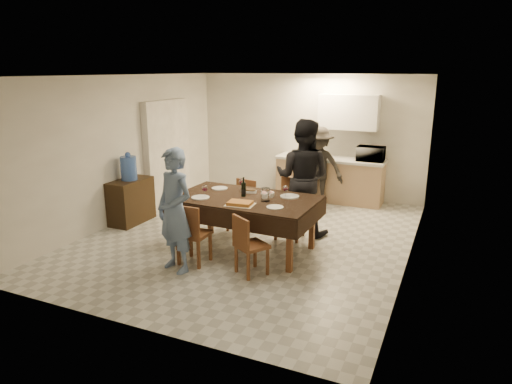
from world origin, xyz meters
TOP-DOWN VIEW (x-y plane):
  - floor at (0.00, 0.00)m, footprint 5.00×6.00m
  - ceiling at (0.00, 0.00)m, footprint 5.00×6.00m
  - wall_back at (0.00, 3.00)m, footprint 5.00×0.02m
  - wall_front at (0.00, -3.00)m, footprint 5.00×0.02m
  - wall_left at (-2.50, 0.00)m, footprint 0.02×6.00m
  - wall_right at (2.50, 0.00)m, footprint 0.02×6.00m
  - stub_partition at (-2.42, 1.20)m, footprint 0.15×1.40m
  - kitchen_base_cabinet at (0.60, 2.68)m, footprint 2.20×0.60m
  - kitchen_worktop at (0.60, 2.68)m, footprint 2.24×0.64m
  - upper_cabinet at (0.90, 2.82)m, footprint 1.20×0.34m
  - dining_table at (0.16, -0.52)m, footprint 2.16×1.30m
  - chair_near_left at (-0.29, -1.36)m, footprint 0.41×0.41m
  - chair_near_right at (0.61, -1.35)m, footprint 0.52×0.55m
  - chair_far_left at (-0.29, 0.15)m, footprint 0.45×0.45m
  - chair_far_right at (0.61, 0.14)m, footprint 0.46×0.46m
  - console at (-2.28, -0.19)m, footprint 0.43×0.85m
  - water_jug at (-2.28, -0.19)m, footprint 0.28×0.28m
  - wine_bottle at (0.11, -0.47)m, footprint 0.07×0.07m
  - water_pitcher at (0.51, -0.57)m, footprint 0.13×0.13m
  - savoury_tart at (0.26, -0.90)m, footprint 0.43×0.34m
  - salad_bowl at (0.46, -0.34)m, footprint 0.18×0.18m
  - mushroom_dish at (0.11, -0.24)m, footprint 0.20×0.20m
  - wine_glass_a at (-0.39, -0.77)m, footprint 0.09×0.09m
  - wine_glass_b at (0.71, -0.27)m, footprint 0.08×0.08m
  - wine_glass_c at (-0.04, -0.22)m, footprint 0.09×0.09m
  - plate_near_left at (-0.44, -0.82)m, footprint 0.27×0.27m
  - plate_near_right at (0.76, -0.82)m, footprint 0.24×0.24m
  - plate_far_left at (-0.44, -0.22)m, footprint 0.25×0.25m
  - plate_far_right at (0.76, -0.22)m, footprint 0.29×0.29m
  - microwave at (1.42, 2.68)m, footprint 0.53×0.36m
  - person_near at (-0.39, -1.57)m, footprint 0.72×0.58m
  - person_far at (0.71, 0.53)m, footprint 0.96×0.76m
  - person_kitchen at (0.47, 2.23)m, footprint 1.03×0.59m

SIDE VIEW (x-z plane):
  - floor at x=0.00m, z-range -0.01..0.01m
  - console at x=-2.28m, z-range 0.00..0.79m
  - kitchen_base_cabinet at x=0.60m, z-range 0.00..0.86m
  - chair_near_right at x=0.61m, z-range 0.29..0.74m
  - chair_far_left at x=-0.29m, z-range 0.29..0.76m
  - chair_near_left at x=-0.29m, z-range 0.30..0.79m
  - chair_far_right at x=0.61m, z-range 0.33..0.86m
  - dining_table at x=0.16m, z-range 0.38..1.21m
  - person_kitchen at x=0.47m, z-range 0.00..1.60m
  - plate_near_right at x=0.76m, z-range 0.83..0.85m
  - plate_far_left at x=-0.44m, z-range 0.83..0.85m
  - plate_near_left at x=-0.44m, z-range 0.83..0.85m
  - plate_far_right at x=0.76m, z-range 0.83..0.85m
  - mushroom_dish at x=0.11m, z-range 0.83..0.87m
  - person_near at x=-0.39m, z-range 0.00..1.71m
  - savoury_tart at x=0.26m, z-range 0.83..0.88m
  - salad_bowl at x=0.46m, z-range 0.83..0.90m
  - kitchen_worktop at x=0.60m, z-range 0.86..0.91m
  - wine_glass_b at x=0.71m, z-range 0.83..1.02m
  - wine_glass_a at x=-0.39m, z-range 0.83..1.02m
  - water_pitcher at x=0.51m, z-range 0.83..1.03m
  - wine_glass_c at x=-0.04m, z-range 0.83..1.04m
  - person_far at x=0.71m, z-range 0.00..1.93m
  - wine_bottle at x=0.11m, z-range 0.83..1.13m
  - water_jug at x=-2.28m, z-range 0.79..1.21m
  - stub_partition at x=-2.42m, z-range 0.00..2.10m
  - microwave at x=1.42m, z-range 0.91..1.20m
  - wall_back at x=0.00m, z-range 0.00..2.60m
  - wall_front at x=0.00m, z-range 0.00..2.60m
  - wall_left at x=-2.50m, z-range 0.00..2.60m
  - wall_right at x=2.50m, z-range 0.00..2.60m
  - upper_cabinet at x=0.90m, z-range 1.50..2.20m
  - ceiling at x=0.00m, z-range 2.59..2.61m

